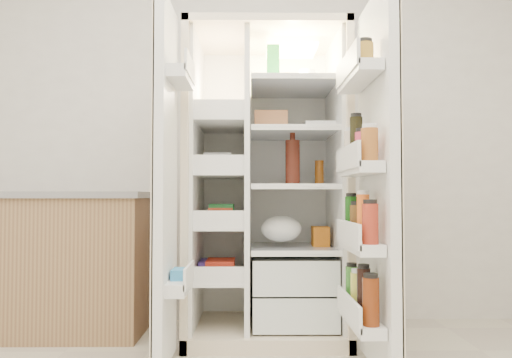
{
  "coord_description": "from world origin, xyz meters",
  "views": [
    {
      "loc": [
        0.11,
        -1.28,
        0.83
      ],
      "look_at": [
        0.13,
        1.25,
        0.92
      ],
      "focal_mm": 34.0,
      "sensor_mm": 36.0,
      "label": 1
    }
  ],
  "objects": [
    {
      "name": "wall_back",
      "position": [
        0.0,
        2.0,
        1.35
      ],
      "size": [
        4.0,
        0.02,
        2.7
      ],
      "primitive_type": "cube",
      "color": "white",
      "rests_on": "floor"
    },
    {
      "name": "fridge_door",
      "position": [
        0.67,
        0.96,
        0.87
      ],
      "size": [
        0.17,
        0.58,
        1.72
      ],
      "color": "white",
      "rests_on": "floor"
    },
    {
      "name": "freezer_door",
      "position": [
        -0.31,
        1.05,
        0.89
      ],
      "size": [
        0.15,
        0.4,
        1.72
      ],
      "color": "white",
      "rests_on": "floor"
    },
    {
      "name": "kitchen_counter",
      "position": [
        -1.11,
        1.7,
        0.43
      ],
      "size": [
        1.18,
        0.63,
        0.85
      ],
      "color": "#99784C",
      "rests_on": "floor"
    },
    {
      "name": "refrigerator",
      "position": [
        0.21,
        1.65,
        0.74
      ],
      "size": [
        0.92,
        0.7,
        1.8
      ],
      "color": "beige",
      "rests_on": "floor"
    }
  ]
}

